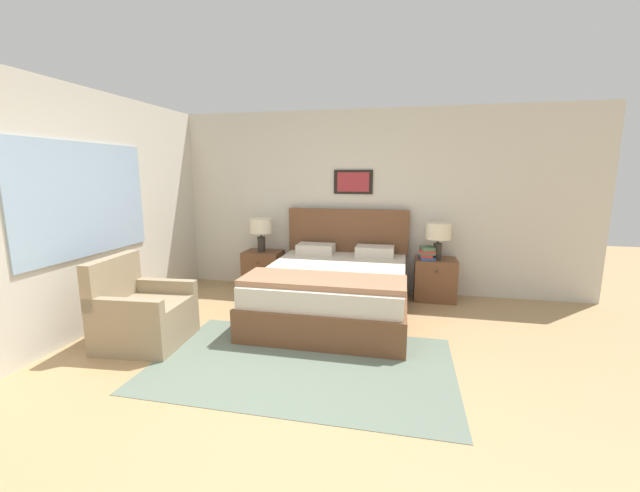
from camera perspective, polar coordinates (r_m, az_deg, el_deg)
name	(u,v)px	position (r m, az deg, el deg)	size (l,w,h in m)	color
ground_plane	(264,410)	(3.16, -8.19, -22.51)	(16.00, 16.00, 0.00)	tan
wall_back	(339,202)	(5.80, 2.76, 6.44)	(7.07, 0.09, 2.60)	beige
wall_left	(120,208)	(5.25, -27.12, 4.92)	(0.08, 5.60, 2.60)	beige
area_rug_main	(302,363)	(3.74, -2.57, -16.70)	(2.70, 1.65, 0.01)	slate
bed	(335,289)	(4.84, 2.15, -6.23)	(1.74, 2.15, 1.21)	brown
armchair	(142,315)	(4.43, -24.48, -9.12)	(0.83, 0.84, 0.89)	#998466
nightstand_near_window	(263,270)	(5.96, -8.24, -3.44)	(0.55, 0.45, 0.57)	brown
nightstand_by_door	(435,279)	(5.61, 16.38, -4.65)	(0.55, 0.45, 0.57)	brown
table_lamp_near_window	(261,228)	(5.82, -8.58, 2.65)	(0.33, 0.33, 0.49)	#2D2823
table_lamp_by_door	(438,233)	(5.45, 16.84, 1.80)	(0.33, 0.33, 0.49)	#2D2823
book_thick_bottom	(427,258)	(5.49, 15.29, -1.66)	(0.22, 0.28, 0.04)	#335693
book_hardcover_middle	(427,255)	(5.48, 15.30, -1.29)	(0.18, 0.26, 0.04)	#B7332D
book_novel_upper	(427,253)	(5.48, 15.32, -0.96)	(0.22, 0.23, 0.03)	#4C7551
book_slim_near_top	(427,251)	(5.47, 15.33, -0.70)	(0.22, 0.24, 0.03)	#B7332D
book_paperback_top	(427,248)	(5.47, 15.35, -0.33)	(0.20, 0.24, 0.04)	#4C7551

